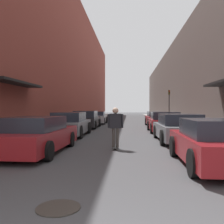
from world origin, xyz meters
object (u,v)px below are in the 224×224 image
parked_car_left_0 (36,135)px  parked_car_right_3 (157,119)px  parked_car_right_0 (215,143)px  parked_car_right_1 (179,128)px  parked_car_left_1 (70,124)px  parked_car_left_3 (97,118)px  traffic_light (169,103)px  skateboarder (115,124)px  manhole_cover (58,208)px  parked_car_right_2 (164,122)px  parked_car_left_2 (86,120)px

parked_car_left_0 → parked_car_right_3: bearing=67.0°
parked_car_right_0 → parked_car_right_1: bearing=90.2°
parked_car_left_0 → parked_car_left_1: bearing=90.8°
parked_car_left_0 → parked_car_left_3: size_ratio=1.07×
parked_car_left_0 → traffic_light: bearing=65.9°
skateboarder → parked_car_right_0: bearing=-42.9°
parked_car_left_1 → parked_car_right_3: size_ratio=1.06×
parked_car_left_1 → manhole_cover: 10.47m
traffic_light → parked_car_right_0: bearing=-95.1°
parked_car_right_1 → manhole_cover: 8.83m
parked_car_right_1 → parked_car_right_2: 4.86m
parked_car_left_2 → parked_car_right_1: size_ratio=1.08×
parked_car_right_2 → traffic_light: 8.24m
parked_car_right_0 → manhole_cover: parked_car_right_0 is taller
parked_car_left_0 → traffic_light: (7.22, 16.12, 1.53)m
parked_car_right_0 → parked_car_right_3: (0.09, 15.20, 0.02)m
parked_car_right_0 → parked_car_left_0: bearing=163.5°
parked_car_left_3 → skateboarder: 16.03m
parked_car_left_1 → parked_car_right_1: 6.07m
manhole_cover → parked_car_left_0: bearing=114.3°
parked_car_left_2 → traffic_light: traffic_light is taller
parked_car_right_2 → skateboarder: 7.74m
parked_car_right_1 → parked_car_right_3: size_ratio=1.00×
parked_car_right_0 → manhole_cover: 4.71m
parked_car_left_3 → skateboarder: (2.73, -15.79, 0.37)m
parked_car_right_2 → parked_car_right_3: bearing=89.0°
parked_car_right_1 → manhole_cover: bearing=-113.1°
parked_car_right_1 → traffic_light: size_ratio=1.36×
parked_car_right_1 → skateboarder: size_ratio=2.75×
parked_car_right_2 → parked_car_left_3: bearing=123.1°
manhole_cover → parked_car_left_2: bearing=98.3°
parked_car_left_1 → parked_car_left_2: parked_car_left_2 is taller
parked_car_left_2 → manhole_cover: size_ratio=6.81×
parked_car_left_0 → skateboarder: (2.76, 1.00, 0.37)m
parked_car_left_3 → parked_car_right_1: size_ratio=0.98×
parked_car_left_0 → skateboarder: size_ratio=2.90×
parked_car_left_0 → parked_car_right_3: parked_car_right_3 is taller
parked_car_left_0 → manhole_cover: 5.30m
parked_car_left_0 → skateboarder: bearing=19.9°
parked_car_right_0 → skateboarder: bearing=137.1°
parked_car_right_0 → skateboarder: 3.94m
parked_car_left_2 → skateboarder: size_ratio=2.96×
parked_car_left_2 → parked_car_right_0: bearing=-66.0°
manhole_cover → skateboarder: bearing=84.2°
parked_car_left_3 → parked_car_right_2: (5.61, -8.61, 0.03)m
parked_car_left_2 → parked_car_right_2: size_ratio=1.18×
parked_car_left_0 → traffic_light: 17.73m
parked_car_right_1 → manhole_cover: (-3.45, -8.11, -0.63)m
parked_car_right_1 → parked_car_right_2: (0.01, 4.86, 0.01)m
parked_car_right_3 → traffic_light: bearing=60.1°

